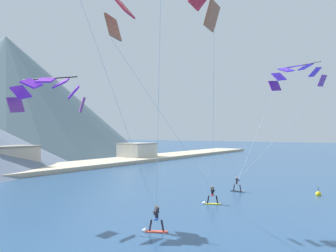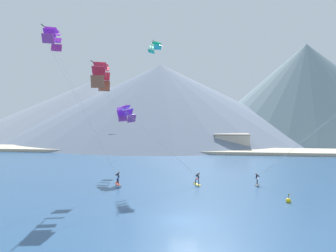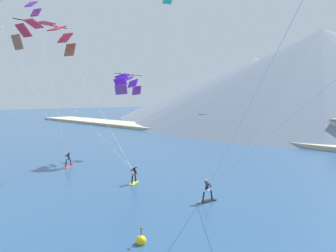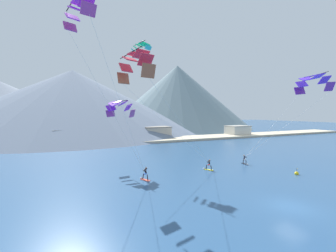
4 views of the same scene
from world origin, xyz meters
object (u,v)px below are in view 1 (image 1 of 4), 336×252
kitesurfer_near_lead (153,224)px  parafoil_kite_near_trail (161,2)px  kitesurfer_mid_center (239,187)px  kitesurfer_near_trail (210,199)px  parafoil_kite_distant_low_drift (47,91)px  parafoil_kite_mid_center (296,74)px  race_marker_buoy (318,194)px

kitesurfer_near_lead → parafoil_kite_near_trail: 14.07m
kitesurfer_mid_center → parafoil_kite_near_trail: (-19.88, -2.88, 13.96)m
kitesurfer_near_trail → parafoil_kite_distant_low_drift: (-11.72, 7.96, 9.17)m
kitesurfer_near_lead → parafoil_kite_distant_low_drift: bearing=97.9°
kitesurfer_near_trail → kitesurfer_mid_center: (7.86, 0.34, -0.00)m
kitesurfer_mid_center → parafoil_kite_distant_low_drift: (-19.58, 7.62, 9.17)m
kitesurfer_mid_center → parafoil_kite_mid_center: bearing=-16.8°
kitesurfer_near_lead → parafoil_kite_distant_low_drift: parafoil_kite_distant_low_drift is taller
parafoil_kite_distant_low_drift → race_marker_buoy: (21.69, -15.40, -9.50)m
race_marker_buoy → kitesurfer_near_trail: bearing=143.3°
kitesurfer_near_trail → parafoil_kite_distant_low_drift: size_ratio=0.31×
kitesurfer_near_lead → race_marker_buoy: (20.46, -6.48, -0.39)m
kitesurfer_near_trail → parafoil_kite_near_trail: (-12.02, -2.54, 13.96)m
parafoil_kite_distant_low_drift → parafoil_kite_mid_center: bearing=-19.6°
parafoil_kite_near_trail → race_marker_buoy: 26.68m
kitesurfer_near_lead → parafoil_kite_near_trail: parafoil_kite_near_trail is taller
kitesurfer_near_trail → parafoil_kite_mid_center: size_ratio=0.12×
kitesurfer_mid_center → race_marker_buoy: kitesurfer_mid_center is taller
kitesurfer_near_trail → race_marker_buoy: bearing=-36.7°
kitesurfer_near_trail → kitesurfer_mid_center: kitesurfer_mid_center is taller
kitesurfer_near_trail → race_marker_buoy: kitesurfer_near_trail is taller
parafoil_kite_mid_center → race_marker_buoy: size_ratio=13.76×
kitesurfer_mid_center → parafoil_kite_distant_low_drift: size_ratio=0.32×
kitesurfer_near_trail → parafoil_kite_near_trail: 18.60m
parafoil_kite_near_trail → parafoil_kite_mid_center: (31.29, -0.56, -0.40)m
parafoil_kite_near_trail → parafoil_kite_distant_low_drift: size_ratio=2.59×
kitesurfer_near_lead → parafoil_kite_mid_center: (29.76, -2.13, 13.50)m
kitesurfer_near_lead → kitesurfer_near_trail: size_ratio=1.05×
parafoil_kite_distant_low_drift → kitesurfer_mid_center: bearing=-21.3°
kitesurfer_near_lead → parafoil_kite_mid_center: bearing=-4.1°
kitesurfer_mid_center → parafoil_kite_distant_low_drift: bearing=158.7°
kitesurfer_mid_center → parafoil_kite_near_trail: 24.46m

